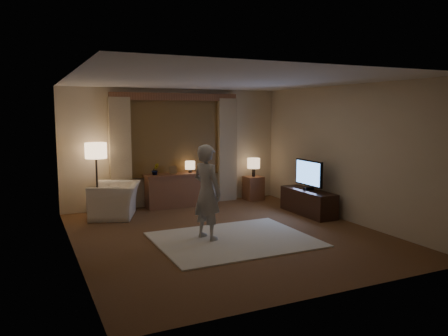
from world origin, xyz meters
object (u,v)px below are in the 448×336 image
sideboard (173,191)px  tv_stand (308,202)px  side_table (253,188)px  person (207,192)px  armchair (115,200)px

sideboard → tv_stand: 2.94m
side_table → person: person is taller
sideboard → tv_stand: bearing=-38.7°
armchair → tv_stand: armchair is taller
sideboard → person: (-0.30, -2.64, 0.45)m
person → armchair: bearing=4.0°
sideboard → side_table: (1.99, -0.05, -0.07)m
person → side_table: bearing=-62.8°
armchair → tv_stand: 3.91m
side_table → tv_stand: size_ratio=0.40×
armchair → person: bearing=45.9°
sideboard → armchair: 1.41m
side_table → person: (-2.29, -2.59, 0.52)m
armchair → sideboard: bearing=127.3°
sideboard → side_table: bearing=-1.4°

